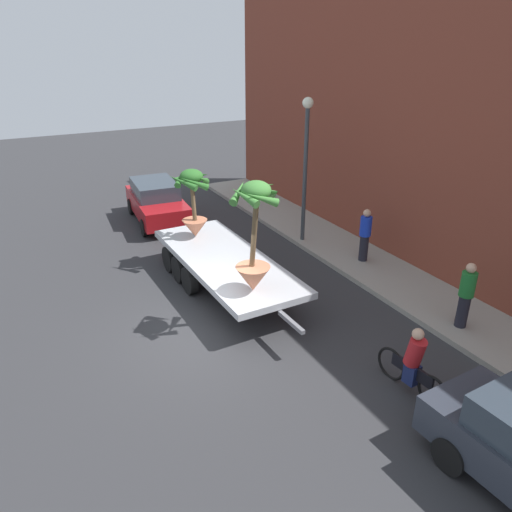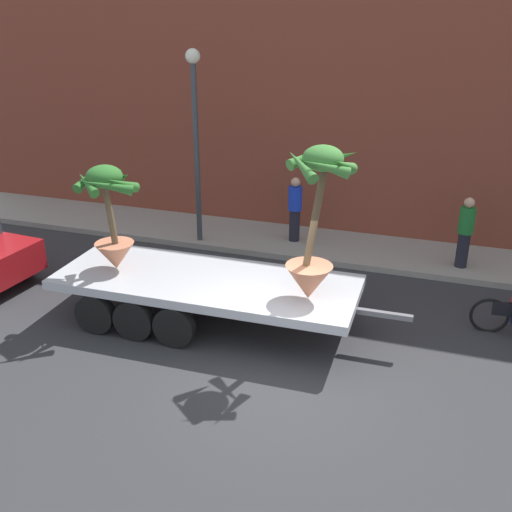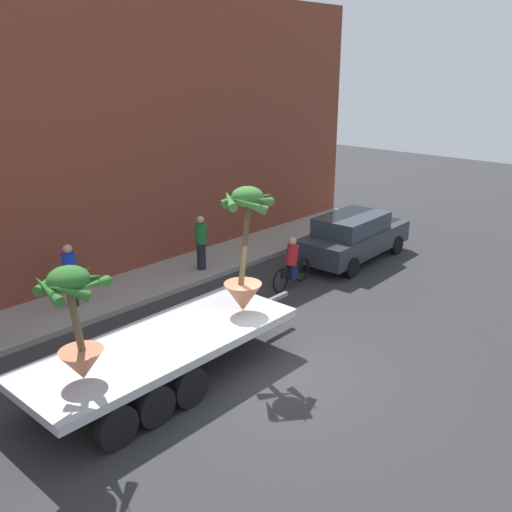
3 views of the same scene
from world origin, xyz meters
TOP-DOWN VIEW (x-y plane):
  - ground_plane at (0.00, 0.00)m, footprint 60.00×60.00m
  - sidewalk at (0.00, 6.10)m, footprint 24.00×2.20m
  - building_facade at (0.00, 7.80)m, footprint 24.00×1.20m
  - flatbed_trailer at (-2.24, 1.48)m, footprint 6.97×2.33m
  - potted_palm_rear at (0.20, 1.28)m, footprint 1.24×1.29m
  - potted_palm_middle at (-3.90, 1.32)m, footprint 1.29×1.34m
  - cyclist at (3.91, 2.95)m, footprint 1.84×0.37m
  - trailing_car at (-8.42, 1.47)m, footprint 4.24×2.06m
  - pedestrian_near_gate at (-1.42, 6.06)m, footprint 0.36×0.36m
  - pedestrian_far_left at (2.80, 5.68)m, footprint 0.36×0.36m
  - street_lamp at (-3.81, 5.30)m, footprint 0.36×0.36m

SIDE VIEW (x-z plane):
  - ground_plane at x=0.00m, z-range 0.00..0.00m
  - sidewalk at x=0.00m, z-range 0.00..0.15m
  - cyclist at x=3.91m, z-range -0.10..1.44m
  - flatbed_trailer at x=-2.24m, z-range 0.27..1.25m
  - trailing_car at x=-8.42m, z-range 0.03..1.61m
  - pedestrian_near_gate at x=-1.42m, z-range 0.19..1.90m
  - pedestrian_far_left at x=2.80m, z-range 0.19..1.90m
  - potted_palm_middle at x=-3.90m, z-range 1.06..3.19m
  - potted_palm_rear at x=0.20m, z-range 0.88..3.70m
  - street_lamp at x=-3.81m, z-range 0.82..5.65m
  - building_facade at x=0.00m, z-range 0.00..8.41m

